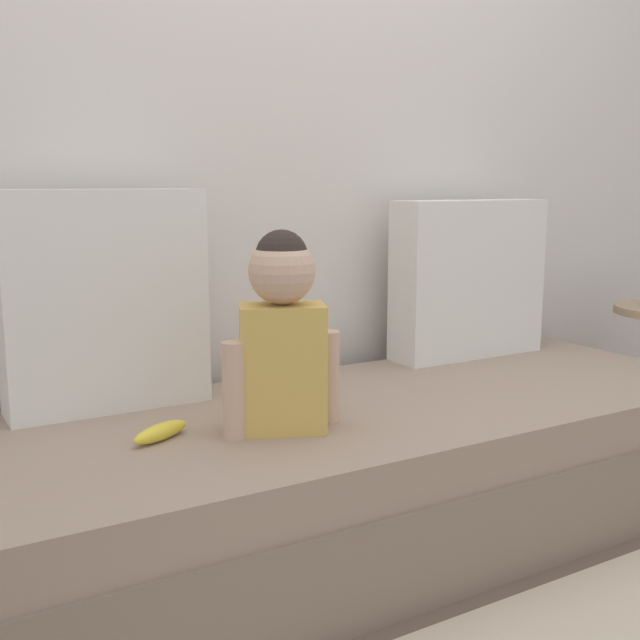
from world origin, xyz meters
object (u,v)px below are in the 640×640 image
(throw_pillow_right, at_px, (468,279))
(banana, at_px, (161,432))
(throw_pillow_left, at_px, (105,301))
(toddler, at_px, (282,330))
(couch, at_px, (368,469))

(throw_pillow_right, bearing_deg, banana, -164.86)
(throw_pillow_left, relative_size, toddler, 1.19)
(throw_pillow_right, distance_m, toddler, 1.05)
(throw_pillow_left, bearing_deg, throw_pillow_right, 0.00)
(couch, relative_size, toddler, 4.66)
(throw_pillow_right, xyz_separation_m, toddler, (-0.96, -0.42, -0.02))
(throw_pillow_right, relative_size, toddler, 1.16)
(couch, xyz_separation_m, throw_pillow_right, (0.64, 0.33, 0.47))
(couch, distance_m, throw_pillow_right, 0.86)
(couch, distance_m, toddler, 0.56)
(couch, relative_size, banana, 13.67)
(toddler, bearing_deg, banana, 164.45)
(throw_pillow_left, xyz_separation_m, toddler, (0.32, -0.42, -0.04))
(throw_pillow_right, height_order, toddler, throw_pillow_right)
(couch, height_order, toddler, toddler)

